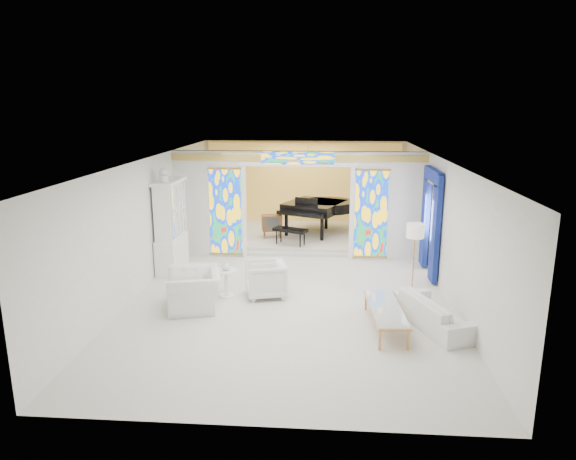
# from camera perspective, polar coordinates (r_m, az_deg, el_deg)

# --- Properties ---
(floor) EXTENTS (12.00, 12.00, 0.00)m
(floor) POSITION_cam_1_polar(r_m,az_deg,el_deg) (12.80, 0.57, -5.54)
(floor) COLOR beige
(floor) RESTS_ON ground
(ceiling) EXTENTS (7.00, 12.00, 0.02)m
(ceiling) POSITION_cam_1_polar(r_m,az_deg,el_deg) (12.14, 0.61, 7.94)
(ceiling) COLOR white
(ceiling) RESTS_ON wall_back
(wall_back) EXTENTS (7.00, 0.02, 3.00)m
(wall_back) POSITION_cam_1_polar(r_m,az_deg,el_deg) (18.28, 1.79, 5.17)
(wall_back) COLOR silver
(wall_back) RESTS_ON floor
(wall_front) EXTENTS (7.00, 0.02, 3.00)m
(wall_front) POSITION_cam_1_polar(r_m,az_deg,el_deg) (6.69, -2.74, -10.40)
(wall_front) COLOR silver
(wall_front) RESTS_ON floor
(wall_left) EXTENTS (0.02, 12.00, 3.00)m
(wall_left) POSITION_cam_1_polar(r_m,az_deg,el_deg) (13.07, -14.91, 1.24)
(wall_left) COLOR silver
(wall_left) RESTS_ON floor
(wall_right) EXTENTS (0.02, 12.00, 3.00)m
(wall_right) POSITION_cam_1_polar(r_m,az_deg,el_deg) (12.66, 16.61, 0.72)
(wall_right) COLOR silver
(wall_right) RESTS_ON floor
(partition_wall) EXTENTS (7.00, 0.22, 3.00)m
(partition_wall) POSITION_cam_1_polar(r_m,az_deg,el_deg) (14.30, 1.10, 3.38)
(partition_wall) COLOR silver
(partition_wall) RESTS_ON floor
(stained_glass_left) EXTENTS (0.90, 0.04, 2.40)m
(stained_glass_left) POSITION_cam_1_polar(r_m,az_deg,el_deg) (14.52, -6.96, 2.02)
(stained_glass_left) COLOR gold
(stained_glass_left) RESTS_ON partition_wall
(stained_glass_right) EXTENTS (0.90, 0.04, 2.40)m
(stained_glass_right) POSITION_cam_1_polar(r_m,az_deg,el_deg) (14.31, 9.22, 1.76)
(stained_glass_right) COLOR gold
(stained_glass_right) RESTS_ON partition_wall
(stained_glass_transom) EXTENTS (2.00, 0.04, 0.34)m
(stained_glass_transom) POSITION_cam_1_polar(r_m,az_deg,el_deg) (14.04, 1.10, 7.99)
(stained_glass_transom) COLOR gold
(stained_glass_transom) RESTS_ON partition_wall
(alcove_platform) EXTENTS (6.80, 3.80, 0.18)m
(alcove_platform) POSITION_cam_1_polar(r_m,az_deg,el_deg) (16.69, 1.47, -0.60)
(alcove_platform) COLOR beige
(alcove_platform) RESTS_ON floor
(gold_curtain_back) EXTENTS (6.70, 0.10, 2.90)m
(gold_curtain_back) POSITION_cam_1_polar(r_m,az_deg,el_deg) (18.16, 1.78, 5.12)
(gold_curtain_back) COLOR #E9B251
(gold_curtain_back) RESTS_ON wall_back
(chandelier) EXTENTS (0.48, 0.48, 0.30)m
(chandelier) POSITION_cam_1_polar(r_m,az_deg,el_deg) (16.15, 2.23, 7.79)
(chandelier) COLOR #B98140
(chandelier) RESTS_ON ceiling
(blue_drapes) EXTENTS (0.14, 1.85, 2.65)m
(blue_drapes) POSITION_cam_1_polar(r_m,az_deg,el_deg) (13.29, 15.59, 1.74)
(blue_drapes) COLOR navy
(blue_drapes) RESTS_ON wall_right
(china_cabinet) EXTENTS (0.56, 1.46, 2.72)m
(china_cabinet) POSITION_cam_1_polar(r_m,az_deg,el_deg) (13.61, -12.89, 0.41)
(china_cabinet) COLOR white
(china_cabinet) RESTS_ON floor
(armchair_left) EXTENTS (1.37, 1.48, 0.80)m
(armchair_left) POSITION_cam_1_polar(r_m,az_deg,el_deg) (11.16, -10.39, -6.54)
(armchair_left) COLOR silver
(armchair_left) RESTS_ON floor
(armchair_right) EXTENTS (1.06, 1.04, 0.80)m
(armchair_right) POSITION_cam_1_polar(r_m,az_deg,el_deg) (11.63, -2.52, -5.49)
(armchair_right) COLOR white
(armchair_right) RESTS_ON floor
(sofa) EXTENTS (1.46, 2.18, 0.59)m
(sofa) POSITION_cam_1_polar(r_m,az_deg,el_deg) (10.54, 16.07, -8.74)
(sofa) COLOR white
(sofa) RESTS_ON floor
(side_table) EXTENTS (0.61, 0.61, 0.62)m
(side_table) POSITION_cam_1_polar(r_m,az_deg,el_deg) (11.68, -6.88, -5.45)
(side_table) COLOR white
(side_table) RESTS_ON floor
(vase) EXTENTS (0.25, 0.25, 0.21)m
(vase) POSITION_cam_1_polar(r_m,az_deg,el_deg) (11.58, -6.93, -3.95)
(vase) COLOR white
(vase) RESTS_ON side_table
(coffee_table) EXTENTS (0.73, 1.99, 0.44)m
(coffee_table) POSITION_cam_1_polar(r_m,az_deg,el_deg) (10.18, 10.80, -8.62)
(coffee_table) COLOR silver
(coffee_table) RESTS_ON floor
(floor_lamp) EXTENTS (0.46, 0.46, 1.63)m
(floor_lamp) POSITION_cam_1_polar(r_m,az_deg,el_deg) (11.91, 13.95, -0.45)
(floor_lamp) COLOR #B98140
(floor_lamp) RESTS_ON floor
(grand_piano) EXTENTS (2.76, 3.21, 1.24)m
(grand_piano) POSITION_cam_1_polar(r_m,az_deg,el_deg) (16.56, 3.61, 2.56)
(grand_piano) COLOR black
(grand_piano) RESTS_ON alcove_platform
(tv_console) EXTENTS (0.68, 0.53, 0.71)m
(tv_console) POSITION_cam_1_polar(r_m,az_deg,el_deg) (16.02, -1.80, 0.80)
(tv_console) COLOR brown
(tv_console) RESTS_ON alcove_platform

